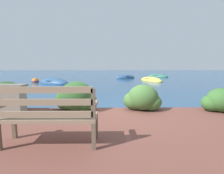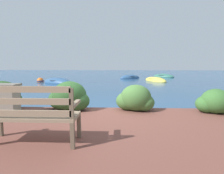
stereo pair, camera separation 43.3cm
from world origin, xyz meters
The scene contains 11 objects.
ground_plane centered at (0.00, 0.00, 0.00)m, with size 80.00×80.00×0.00m.
park_bench centered at (-1.10, -2.33, 0.70)m, with size 1.44×0.48×0.93m.
hedge_clump_far_left centered at (-2.92, -0.34, 0.56)m, with size 1.17×0.84×0.79m.
hedge_clump_left centered at (-1.09, -0.27, 0.56)m, with size 1.15×0.83×0.78m.
hedge_clump_centre centered at (0.70, -0.26, 0.52)m, with size 1.02×0.74×0.70m.
hedge_clump_right centered at (2.71, -0.46, 0.49)m, with size 0.91×0.66×0.62m.
rowboat_nearest centered at (-4.41, 8.22, 0.07)m, with size 3.04×2.52×0.78m.
rowboat_mid centered at (3.46, 10.37, 0.06)m, with size 2.02×3.01×0.66m.
rowboat_far centered at (1.42, 13.09, 0.06)m, with size 2.38×1.85×0.73m.
rowboat_outer centered at (5.40, 15.27, 0.06)m, with size 2.67×2.64×0.70m.
mooring_buoy centered at (-6.23, 9.26, 0.10)m, with size 0.60×0.60×0.55m.
Camera 2 is at (0.25, -4.89, 1.45)m, focal length 28.00 mm.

